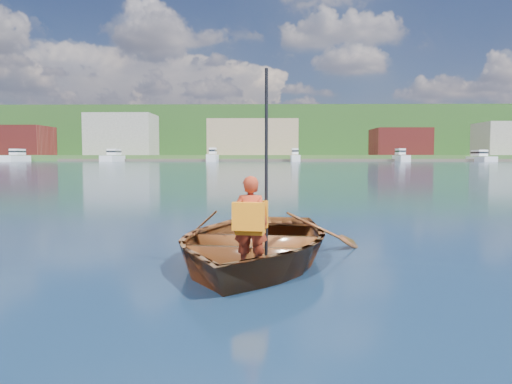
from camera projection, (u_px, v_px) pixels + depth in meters
ground at (332, 261)px, 6.35m from camera, size 600.00×600.00×0.00m
rowboat at (252, 242)px, 6.34m from camera, size 3.35×4.27×0.80m
child_paddler at (251, 221)px, 5.40m from camera, size 0.41×0.38×2.19m
shoreline at (267, 139)px, 241.62m from camera, size 400.00×140.00×22.00m
dock at (302, 160)px, 153.74m from camera, size 159.99×12.31×0.80m
waterfront_buildings at (245, 138)px, 170.52m from camera, size 202.00×16.00×14.00m
marina_yachts at (238, 157)px, 149.37m from camera, size 143.01×13.61×4.40m
hillside_trees at (353, 121)px, 248.59m from camera, size 265.72×84.31×26.55m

